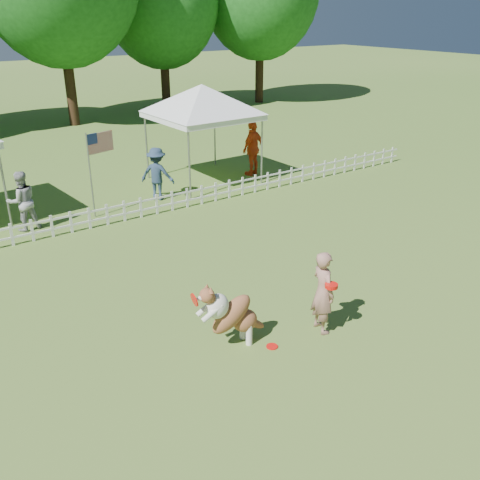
{
  "coord_description": "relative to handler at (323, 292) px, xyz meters",
  "views": [
    {
      "loc": [
        -5.45,
        -6.35,
        5.51
      ],
      "look_at": [
        0.25,
        2.0,
        1.1
      ],
      "focal_mm": 40.0,
      "sensor_mm": 36.0,
      "label": 1
    }
  ],
  "objects": [
    {
      "name": "ground",
      "position": [
        -0.56,
        0.21,
        -0.79
      ],
      "size": [
        120.0,
        120.0,
        0.0
      ],
      "primitive_type": "plane",
      "color": "#3D6821",
      "rests_on": "ground"
    },
    {
      "name": "spectator_c",
      "position": [
        4.81,
        8.9,
        0.17
      ],
      "size": [
        1.21,
        0.83,
        1.91
      ],
      "primitive_type": "imported",
      "rotation": [
        0.0,
        0.0,
        3.5
      ],
      "color": "#DD421A",
      "rests_on": "ground"
    },
    {
      "name": "dog",
      "position": [
        -1.63,
        0.5,
        -0.15
      ],
      "size": [
        1.28,
        0.52,
        1.29
      ],
      "primitive_type": null,
      "rotation": [
        0.0,
        0.0,
        -0.08
      ],
      "color": "brown",
      "rests_on": "ground"
    },
    {
      "name": "canopy_tent_right",
      "position": [
        3.0,
        9.27,
        0.79
      ],
      "size": [
        3.17,
        3.17,
        3.16
      ],
      "primitive_type": null,
      "rotation": [
        0.0,
        0.0,
        0.04
      ],
      "color": "white",
      "rests_on": "ground"
    },
    {
      "name": "flag_pole",
      "position": [
        -1.38,
        8.0,
        0.41
      ],
      "size": [
        0.91,
        0.36,
        2.41
      ],
      "primitive_type": null,
      "rotation": [
        0.0,
        0.0,
        0.29
      ],
      "color": "gray",
      "rests_on": "ground"
    },
    {
      "name": "spectator_b",
      "position": [
        0.82,
        8.38,
        0.02
      ],
      "size": [
        1.17,
        1.18,
        1.63
      ],
      "primitive_type": "imported",
      "rotation": [
        0.0,
        0.0,
        2.33
      ],
      "color": "#24354C",
      "rests_on": "ground"
    },
    {
      "name": "frisbee_on_turf",
      "position": [
        -1.09,
        0.06,
        -0.78
      ],
      "size": [
        0.23,
        0.23,
        0.02
      ],
      "primitive_type": "cylinder",
      "rotation": [
        0.0,
        0.0,
        0.11
      ],
      "color": "red",
      "rests_on": "ground"
    },
    {
      "name": "tree_right",
      "position": [
        8.44,
        22.71,
        4.41
      ],
      "size": [
        6.2,
        6.2,
        10.4
      ],
      "primitive_type": null,
      "color": "#185217",
      "rests_on": "ground"
    },
    {
      "name": "handler",
      "position": [
        0.0,
        0.0,
        0.0
      ],
      "size": [
        0.48,
        0.64,
        1.58
      ],
      "primitive_type": "imported",
      "rotation": [
        0.0,
        0.0,
        1.38
      ],
      "color": "#A17060",
      "rests_on": "ground"
    },
    {
      "name": "picket_fence",
      "position": [
        -0.56,
        7.21,
        -0.49
      ],
      "size": [
        22.0,
        0.08,
        0.6
      ],
      "primitive_type": null,
      "color": "white",
      "rests_on": "ground"
    },
    {
      "name": "spectator_a",
      "position": [
        -3.24,
        8.13,
        0.02
      ],
      "size": [
        0.81,
        0.65,
        1.62
      ],
      "primitive_type": "imported",
      "rotation": [
        0.0,
        0.0,
        3.19
      ],
      "color": "#9B9BA0",
      "rests_on": "ground"
    },
    {
      "name": "tree_far_right",
      "position": [
        14.44,
        21.71,
        4.91
      ],
      "size": [
        7.0,
        7.0,
        11.4
      ],
      "primitive_type": null,
      "color": "#185217",
      "rests_on": "ground"
    }
  ]
}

